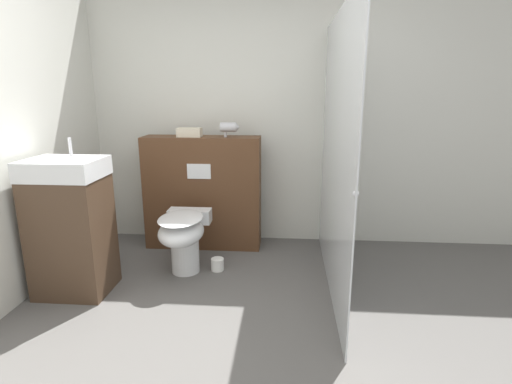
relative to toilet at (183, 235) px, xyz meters
The scene contains 9 objects.
ground_plane 1.32m from the toilet, 64.56° to the right, with size 12.00×12.00×0.00m, color #565451.
wall_back 1.40m from the toilet, 58.94° to the left, with size 8.00×0.06×2.50m.
partition_panel 0.68m from the toilet, 86.49° to the left, with size 1.12×0.30×1.09m.
shower_glass 1.39m from the toilet, ahead, with size 0.04×1.96×2.07m.
toilet is the anchor object (origin of this frame).
sink_vanity 0.85m from the toilet, 154.37° to the right, with size 0.53×0.43×1.18m.
hair_drier 1.09m from the toilet, 63.21° to the left, with size 0.18×0.09×0.14m.
folded_towel 1.00m from the toilet, 95.97° to the left, with size 0.22×0.13×0.08m.
spare_toilet_roll 0.40m from the toilet, 15.75° to the left, with size 0.11×0.11×0.11m.
Camera 1 is at (0.30, -1.91, 1.52)m, focal length 28.00 mm.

